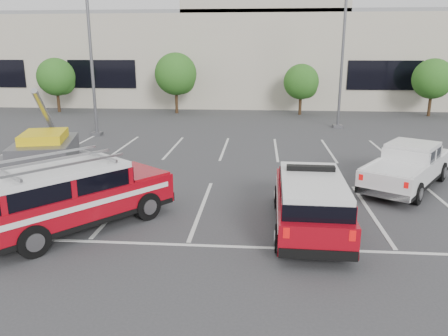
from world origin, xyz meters
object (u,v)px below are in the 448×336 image
Objects in this scene: convention_building at (245,53)px; tree_right at (434,80)px; white_pickup at (407,171)px; utility_rig at (42,152)px; tree_left at (57,78)px; light_pole_mid at (343,47)px; tree_mid_right at (302,83)px; tree_mid_left at (177,75)px; ladder_suv at (73,200)px; light_pole_left at (90,47)px; fire_chief_suv at (310,206)px.

convention_building is 13.58× the size of tree_right.
utility_rig is at bearing -152.79° from white_pickup.
tree_left is at bearing 172.62° from white_pickup.
light_pole_mid is (6.82, -15.86, 0.47)m from convention_building.
tree_mid_right is 10.00m from tree_right.
convention_building is at bearing 116.57° from tree_mid_right.
tree_mid_left is 24.14m from ladder_suv.
white_pickup is at bearing -30.79° from light_pole_left.
light_pole_left is 1.88× the size of white_pickup.
convention_building reaches higher than tree_right.
light_pole_left is 8.77m from utility_rig.
convention_building is 30.16m from white_pickup.
tree_mid_right is 19.41m from white_pickup.
light_pole_mid reaches higher than white_pickup.
utility_rig is at bearing -87.08° from light_pole_left.
light_pole_left is (-8.18, -19.86, 0.47)m from convention_building.
white_pickup is 1.17× the size of utility_rig.
tree_mid_left is 25.09m from fire_chief_suv.
fire_chief_suv is 0.93× the size of ladder_suv.
tree_right is (14.91, -9.82, -1.95)m from convention_building.
ladder_suv reaches higher than white_pickup.
tree_mid_left is at bearing 132.52° from ladder_suv.
white_pickup is at bearing -40.77° from tree_left.
white_pickup is (-7.74, -19.19, -2.12)m from tree_right.
tree_mid_left is 0.47× the size of light_pole_mid.
ladder_suv is (-3.63, -33.81, -3.86)m from convention_building.
convention_building is 12.93× the size of utility_rig.
light_pole_mid reaches higher than fire_chief_suv.
tree_mid_left is 17.93m from utility_rig.
tree_left is at bearing 97.11° from utility_rig.
convention_building is 10.81× the size of ladder_suv.
ladder_suv is (-6.75, -0.40, 0.12)m from fire_chief_suv.
utility_rig is (0.38, -7.53, -4.49)m from light_pole_left.
ladder_suv is at bearing -72.42° from utility_rig.
convention_building reaches higher than utility_rig.
tree_mid_right is 0.78× the size of fire_chief_suv.
light_pole_left is 15.52m from light_pole_mid.
ladder_suv is at bearing -127.69° from tree_right.
tree_left is at bearing 164.57° from light_pole_mid.
light_pole_left reaches higher than tree_left.
utility_rig is (-4.17, 6.42, -0.15)m from ladder_suv.
tree_left reaches higher than tree_mid_right.
tree_mid_right is 23.72m from fire_chief_suv.
tree_mid_left is at bearing 65.81° from utility_rig.
tree_mid_right is at bearing -0.00° from tree_left.
light_pole_mid is (-8.09, -6.05, 2.41)m from tree_right.
light_pole_mid is at bearing 14.93° from light_pole_left.
utility_rig is (-14.62, -11.53, -4.49)m from light_pole_mid.
fire_chief_suv is (-3.69, -17.54, -4.45)m from light_pole_mid.
tree_mid_left is at bearing 0.00° from tree_left.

